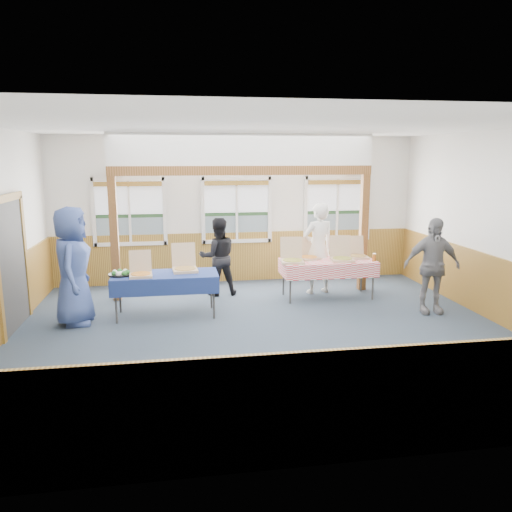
{
  "coord_description": "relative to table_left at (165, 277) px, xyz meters",
  "views": [
    {
      "loc": [
        -1.32,
        -7.43,
        2.76
      ],
      "look_at": [
        0.04,
        1.0,
        1.05
      ],
      "focal_mm": 35.0,
      "sensor_mm": 36.0,
      "label": 1
    }
  ],
  "objects": [
    {
      "name": "window_mid",
      "position": [
        1.54,
        2.31,
        0.98
      ],
      "size": [
        1.56,
        0.1,
        1.46
      ],
      "color": "silver",
      "rests_on": "wall_back"
    },
    {
      "name": "pizza_box_e",
      "position": [
        3.4,
        0.59,
        0.13
      ],
      "size": [
        0.48,
        0.56,
        0.46
      ],
      "rotation": [
        0.0,
        0.0,
        -0.12
      ],
      "color": "tan",
      "rests_on": "table_right"
    },
    {
      "name": "window_left",
      "position": [
        -0.76,
        2.31,
        0.98
      ],
      "size": [
        1.56,
        0.1,
        1.46
      ],
      "color": "silver",
      "rests_on": "wall_back"
    },
    {
      "name": "post_left",
      "position": [
        -0.96,
        1.15,
        0.5
      ],
      "size": [
        0.15,
        0.15,
        2.4
      ],
      "primitive_type": "cube",
      "color": "#573613",
      "rests_on": "floor"
    },
    {
      "name": "pizza_box_d",
      "position": [
        2.78,
        0.86,
        0.12
      ],
      "size": [
        0.48,
        0.54,
        0.4
      ],
      "rotation": [
        0.0,
        0.0,
        0.27
      ],
      "color": "tan",
      "rests_on": "table_right"
    },
    {
      "name": "person_grey",
      "position": [
        4.67,
        -0.56,
        0.16
      ],
      "size": [
        1.04,
        0.52,
        1.72
      ],
      "primitive_type": "imported",
      "rotation": [
        0.0,
        0.0,
        -0.1
      ],
      "color": "slate",
      "rests_on": "floor"
    },
    {
      "name": "pizza_box_c",
      "position": [
        2.4,
        0.57,
        0.13
      ],
      "size": [
        0.48,
        0.56,
        0.46
      ],
      "rotation": [
        0.0,
        0.0,
        -0.11
      ],
      "color": "tan",
      "rests_on": "table_right"
    },
    {
      "name": "ceiling",
      "position": [
        1.54,
        -1.15,
        2.5
      ],
      "size": [
        8.0,
        8.0,
        0.0
      ],
      "primitive_type": "plane",
      "rotation": [
        3.14,
        0.0,
        0.0
      ],
      "color": "white",
      "rests_on": "wall_back"
    },
    {
      "name": "table_left",
      "position": [
        0.0,
        0.0,
        0.0
      ],
      "size": [
        1.97,
        1.36,
        0.76
      ],
      "rotation": [
        0.0,
        0.0,
        0.31
      ],
      "color": "#373737",
      "rests_on": "floor"
    },
    {
      "name": "wainscot_right",
      "position": [
        5.52,
        -1.15,
        -0.15
      ],
      "size": [
        0.05,
        6.98,
        1.1
      ],
      "primitive_type": "cube",
      "color": "brown",
      "rests_on": "floor"
    },
    {
      "name": "floor",
      "position": [
        1.54,
        -1.15,
        -0.7
      ],
      "size": [
        8.0,
        8.0,
        0.0
      ],
      "primitive_type": "plane",
      "color": "#27313F",
      "rests_on": "ground"
    },
    {
      "name": "veggie_tray",
      "position": [
        -0.75,
        -0.0,
        0.09
      ],
      "size": [
        0.41,
        0.41,
        0.09
      ],
      "color": "black",
      "rests_on": "table_left"
    },
    {
      "name": "wall_back",
      "position": [
        1.54,
        2.35,
        0.9
      ],
      "size": [
        8.0,
        0.0,
        8.0
      ],
      "primitive_type": "plane",
      "rotation": [
        1.57,
        0.0,
        0.0
      ],
      "color": "silver",
      "rests_on": "floor"
    },
    {
      "name": "wall_front",
      "position": [
        1.54,
        -4.65,
        0.9
      ],
      "size": [
        8.0,
        0.0,
        8.0
      ],
      "primitive_type": "plane",
      "rotation": [
        -1.57,
        0.0,
        0.0
      ],
      "color": "silver",
      "rests_on": "floor"
    },
    {
      "name": "wainscot_back",
      "position": [
        1.54,
        2.32,
        -0.15
      ],
      "size": [
        7.98,
        0.05,
        1.1
      ],
      "primitive_type": "cube",
      "color": "brown",
      "rests_on": "floor"
    },
    {
      "name": "table_right",
      "position": [
        3.14,
        0.67,
        0.0
      ],
      "size": [
        1.84,
        0.82,
        0.76
      ],
      "rotation": [
        0.0,
        0.0,
        -0.01
      ],
      "color": "#373737",
      "rests_on": "floor"
    },
    {
      "name": "window_right",
      "position": [
        3.84,
        2.31,
        0.98
      ],
      "size": [
        1.56,
        0.1,
        1.46
      ],
      "color": "silver",
      "rests_on": "wall_back"
    },
    {
      "name": "pizza_box_a",
      "position": [
        -0.4,
        -0.11,
        0.12
      ],
      "size": [
        0.4,
        0.48,
        0.41
      ],
      "rotation": [
        0.0,
        0.0,
        0.07
      ],
      "color": "tan",
      "rests_on": "table_left"
    },
    {
      "name": "pizza_box_b",
      "position": [
        0.35,
        0.16,
        0.13
      ],
      "size": [
        0.46,
        0.55,
        0.47
      ],
      "rotation": [
        0.0,
        0.0,
        0.07
      ],
      "color": "tan",
      "rests_on": "table_left"
    },
    {
      "name": "man_blue",
      "position": [
        -1.49,
        -0.19,
        0.29
      ],
      "size": [
        0.63,
        0.96,
        1.97
      ],
      "primitive_type": "imported",
      "rotation": [
        0.0,
        0.0,
        1.57
      ],
      "color": "#384C8C",
      "rests_on": "floor"
    },
    {
      "name": "wainscot_front",
      "position": [
        1.54,
        -4.63,
        -0.15
      ],
      "size": [
        7.98,
        0.05,
        1.1
      ],
      "primitive_type": "cube",
      "color": "brown",
      "rests_on": "floor"
    },
    {
      "name": "cased_opening",
      "position": [
        -2.42,
        -0.25,
        0.35
      ],
      "size": [
        0.06,
        1.3,
        2.1
      ],
      "primitive_type": "cube",
      "color": "#373737",
      "rests_on": "wall_left"
    },
    {
      "name": "post_right",
      "position": [
        4.04,
        1.15,
        0.5
      ],
      "size": [
        0.15,
        0.15,
        2.4
      ],
      "primitive_type": "cube",
      "color": "#573613",
      "rests_on": "floor"
    },
    {
      "name": "drink_glass",
      "position": [
        3.99,
        0.42,
        0.13
      ],
      "size": [
        0.07,
        0.07,
        0.15
      ],
      "primitive_type": "cylinder",
      "color": "#9E571A",
      "rests_on": "table_right"
    },
    {
      "name": "pizza_box_f",
      "position": [
        3.8,
        0.81,
        0.12
      ],
      "size": [
        0.39,
        0.47,
        0.41
      ],
      "rotation": [
        0.0,
        0.0,
        -0.03
      ],
      "color": "tan",
      "rests_on": "table_right"
    },
    {
      "name": "cross_beam",
      "position": [
        1.54,
        1.15,
        1.79
      ],
      "size": [
        5.15,
        0.18,
        0.18
      ],
      "primitive_type": "cube",
      "color": "#573613",
      "rests_on": "post_left"
    },
    {
      "name": "wall_right",
      "position": [
        5.54,
        -1.15,
        0.9
      ],
      "size": [
        0.0,
        8.0,
        8.0
      ],
      "primitive_type": "plane",
      "rotation": [
        1.57,
        0.0,
        -1.57
      ],
      "color": "silver",
      "rests_on": "floor"
    },
    {
      "name": "woman_white",
      "position": [
        3.05,
        1.03,
        0.23
      ],
      "size": [
        0.76,
        0.59,
        1.85
      ],
      "primitive_type": "imported",
      "rotation": [
        0.0,
        0.0,
        3.38
      ],
      "color": "silver",
      "rests_on": "floor"
    },
    {
      "name": "woman_black",
      "position": [
        1.02,
        1.22,
        0.09
      ],
      "size": [
        0.82,
        0.67,
        1.57
      ],
      "primitive_type": "imported",
      "rotation": [
        0.0,
        0.0,
        3.24
      ],
      "color": "black",
      "rests_on": "floor"
    }
  ]
}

